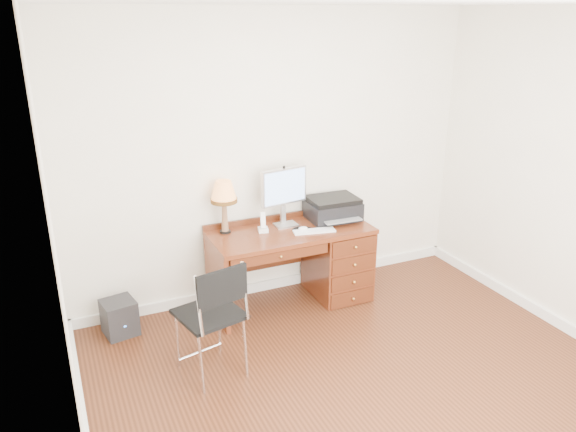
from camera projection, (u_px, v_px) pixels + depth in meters
name	position (u px, v px, depth m)	size (l,w,h in m)	color
ground	(367.00, 385.00, 4.24)	(4.00, 4.00, 0.00)	#3A1A0D
room_shell	(328.00, 337.00, 4.76)	(4.00, 4.00, 4.00)	white
desk	(321.00, 257.00, 5.42)	(1.50, 0.67, 0.75)	maroon
monitor	(285.00, 190.00, 5.19)	(0.48, 0.19, 0.55)	silver
keyboard	(314.00, 231.00, 5.13)	(0.39, 0.11, 0.01)	white
mouse_pad	(303.00, 230.00, 5.15)	(0.20, 0.20, 0.04)	black
printer	(333.00, 208.00, 5.43)	(0.50, 0.40, 0.22)	black
leg_lamp	(224.00, 195.00, 4.99)	(0.24, 0.24, 0.49)	black
phone	(263.00, 226.00, 5.12)	(0.10, 0.10, 0.19)	white
pen_cup	(321.00, 213.00, 5.47)	(0.08, 0.08, 0.09)	black
chair	(212.00, 310.00, 4.14)	(0.54, 0.54, 0.95)	black
equipment_box	(120.00, 317.00, 4.86)	(0.27, 0.27, 0.31)	black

